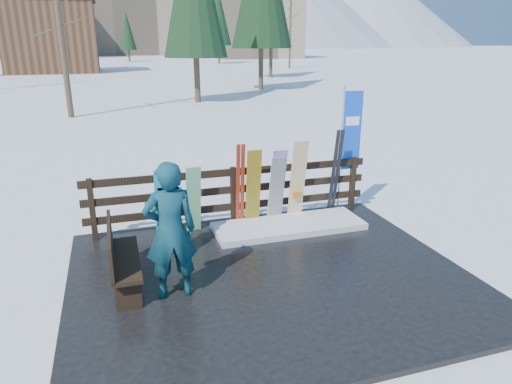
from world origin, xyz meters
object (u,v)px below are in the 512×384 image
object	(u,v)px
rental_flag	(349,135)
person_front	(170,231)
snowboard_2	(253,188)
snowboard_5	(298,181)
bench	(119,256)
snowboard_3	(277,186)
snowboard_0	(163,203)
snowboard_1	(194,199)
person_back	(167,209)
snowboard_4	(276,190)

from	to	relation	value
rental_flag	person_front	world-z (taller)	rental_flag
snowboard_2	snowboard_5	size ratio (longest dim) A/B	0.92
bench	snowboard_3	size ratio (longest dim) A/B	0.98
snowboard_3	person_front	bearing A→B (deg)	-137.51
bench	rental_flag	distance (m)	5.19
snowboard_0	snowboard_1	bearing A→B (deg)	-0.00
snowboard_0	snowboard_3	bearing A→B (deg)	0.00
person_back	person_front	bearing A→B (deg)	102.19
snowboard_2	snowboard_1	bearing A→B (deg)	-180.00
snowboard_0	snowboard_4	bearing A→B (deg)	0.00
bench	snowboard_5	distance (m)	3.87
snowboard_0	snowboard_2	bearing A→B (deg)	0.00
snowboard_1	person_front	world-z (taller)	person_front
snowboard_4	snowboard_5	bearing A→B (deg)	-0.00
snowboard_0	bench	bearing A→B (deg)	-115.61
snowboard_4	snowboard_1	bearing A→B (deg)	-180.00
snowboard_0	snowboard_3	xyz separation A→B (m)	(2.20, 0.00, 0.10)
person_back	snowboard_4	bearing A→B (deg)	-143.63
snowboard_0	snowboard_5	distance (m)	2.63
snowboard_0	snowboard_2	size ratio (longest dim) A/B	0.86
snowboard_1	person_front	size ratio (longest dim) A/B	0.68
snowboard_5	person_back	bearing A→B (deg)	-163.86
snowboard_2	rental_flag	distance (m)	2.31
snowboard_4	rental_flag	distance (m)	1.93
snowboard_4	snowboard_5	size ratio (longest dim) A/B	0.83
snowboard_4	person_front	size ratio (longest dim) A/B	0.71
snowboard_2	snowboard_3	world-z (taller)	snowboard_2
snowboard_3	snowboard_5	xyz separation A→B (m)	(0.43, -0.00, 0.07)
snowboard_1	person_front	bearing A→B (deg)	-107.75
snowboard_4	person_front	bearing A→B (deg)	-137.17
person_back	snowboard_3	bearing A→B (deg)	-143.85
snowboard_0	snowboard_1	distance (m)	0.56
bench	snowboard_0	size ratio (longest dim) A/B	1.13
snowboard_1	snowboard_0	bearing A→B (deg)	180.00
snowboard_2	snowboard_4	xyz separation A→B (m)	(0.46, 0.00, -0.08)
snowboard_2	snowboard_3	xyz separation A→B (m)	(0.49, 0.00, -0.01)
snowboard_1	rental_flag	world-z (taller)	rental_flag
snowboard_3	snowboard_1	bearing A→B (deg)	-180.00
snowboard_2	rental_flag	xyz separation A→B (m)	(2.14, 0.27, 0.84)
snowboard_3	person_back	size ratio (longest dim) A/B	0.96
snowboard_5	rental_flag	bearing A→B (deg)	12.45
person_front	bench	bearing A→B (deg)	-30.87
snowboard_2	snowboard_5	distance (m)	0.92
snowboard_4	rental_flag	size ratio (longest dim) A/B	0.54
bench	snowboard_0	bearing A→B (deg)	64.39
bench	person_back	size ratio (longest dim) A/B	0.94
snowboard_3	person_back	bearing A→B (deg)	-160.96
snowboard_0	snowboard_5	xyz separation A→B (m)	(2.63, -0.00, 0.17)
snowboard_0	snowboard_2	distance (m)	1.72
bench	person_front	world-z (taller)	person_front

